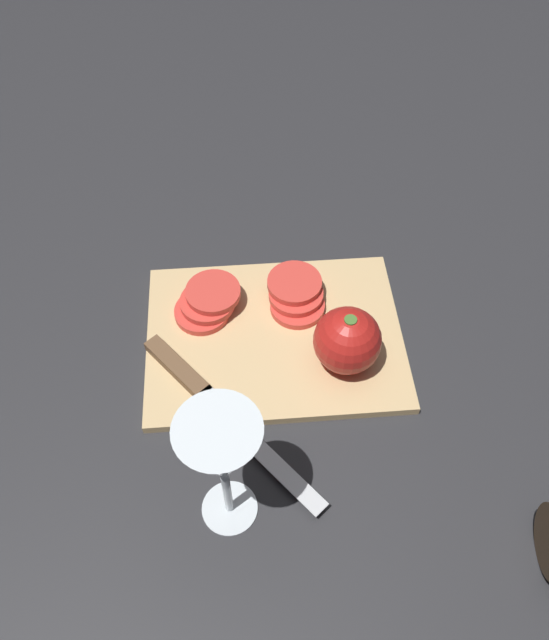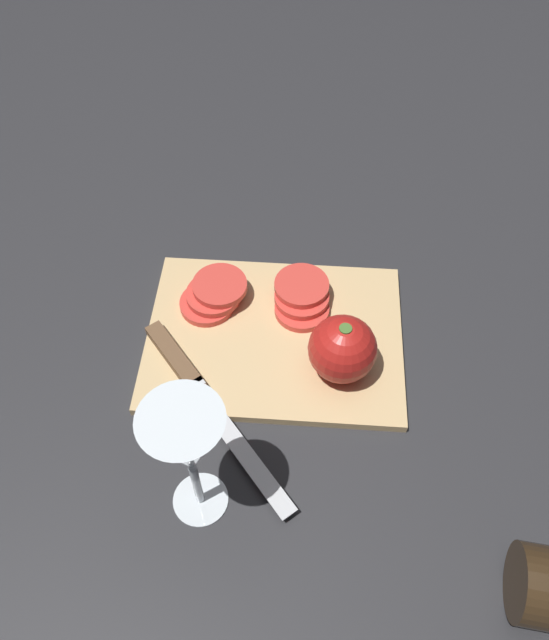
# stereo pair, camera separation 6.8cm
# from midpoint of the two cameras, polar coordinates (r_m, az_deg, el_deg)

# --- Properties ---
(ground_plane) EXTENTS (3.00, 3.00, 0.00)m
(ground_plane) POSITION_cam_midpoint_polar(r_m,az_deg,el_deg) (0.83, -6.48, 0.04)
(ground_plane) COLOR #28282B
(cutting_board) EXTENTS (0.32, 0.24, 0.01)m
(cutting_board) POSITION_cam_midpoint_polar(r_m,az_deg,el_deg) (0.80, -2.42, -1.69)
(cutting_board) COLOR tan
(cutting_board) RESTS_ON ground_plane
(wine_glass) EXTENTS (0.08, 0.08, 0.19)m
(wine_glass) POSITION_cam_midpoint_polar(r_m,az_deg,el_deg) (0.59, -8.24, -12.56)
(wine_glass) COLOR silver
(wine_glass) RESTS_ON ground_plane
(whole_tomato) EXTENTS (0.08, 0.08, 0.08)m
(whole_tomato) POSITION_cam_midpoint_polar(r_m,az_deg,el_deg) (0.74, 4.09, -2.03)
(whole_tomato) COLOR red
(whole_tomato) RESTS_ON cutting_board
(knife) EXTENTS (0.20, 0.24, 0.01)m
(knife) POSITION_cam_midpoint_polar(r_m,az_deg,el_deg) (0.76, -9.87, -6.00)
(knife) COLOR silver
(knife) RESTS_ON cutting_board
(tomato_slice_stack_near) EXTENTS (0.09, 0.09, 0.03)m
(tomato_slice_stack_near) POSITION_cam_midpoint_polar(r_m,az_deg,el_deg) (0.82, -8.52, 1.50)
(tomato_slice_stack_near) COLOR #D63D33
(tomato_slice_stack_near) RESTS_ON cutting_board
(tomato_slice_stack_far) EXTENTS (0.07, 0.09, 0.03)m
(tomato_slice_stack_far) POSITION_cam_midpoint_polar(r_m,az_deg,el_deg) (0.81, -0.40, 2.23)
(tomato_slice_stack_far) COLOR #D63D33
(tomato_slice_stack_far) RESTS_ON cutting_board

